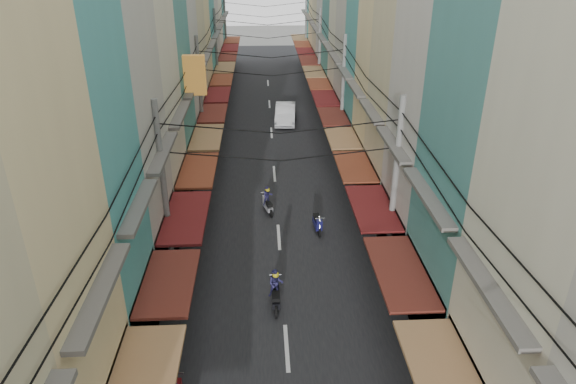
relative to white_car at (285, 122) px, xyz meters
name	(u,v)px	position (x,y,z in m)	size (l,w,h in m)	color
ground	(284,313)	(-1.23, -24.63, 0.00)	(160.00, 160.00, 0.00)	slate
road	(272,142)	(-1.23, -4.63, 0.01)	(10.00, 80.00, 0.02)	black
sidewalk_left	(186,143)	(-7.73, -4.63, 0.03)	(3.00, 80.00, 0.06)	gray
sidewalk_right	(357,140)	(5.27, -4.63, 0.03)	(3.00, 80.00, 0.06)	gray
building_row_left	(141,13)	(-9.15, -8.07, 9.78)	(7.80, 67.67, 23.70)	#BDB7AD
building_row_right	(398,18)	(6.68, -8.18, 9.41)	(7.80, 68.98, 22.59)	teal
utility_poles	(273,70)	(-1.23, -9.62, 6.59)	(10.20, 66.13, 8.20)	slate
white_car	(285,122)	(0.00, 0.00, 0.00)	(5.43, 2.13, 1.92)	silver
bicycle	(432,278)	(5.55, -22.55, 0.00)	(0.66, 1.76, 1.21)	black
moving_scooters	(250,291)	(-2.62, -23.81, 0.55)	(6.22, 15.50, 1.97)	black
parked_scooters	(404,378)	(2.61, -28.78, 0.48)	(13.11, 12.75, 1.00)	black
pedestrians	(171,282)	(-5.87, -23.68, 1.05)	(14.33, 21.11, 2.23)	#271F2A
traffic_sign	(474,359)	(4.42, -29.61, 2.05)	(0.10, 0.62, 2.82)	slate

